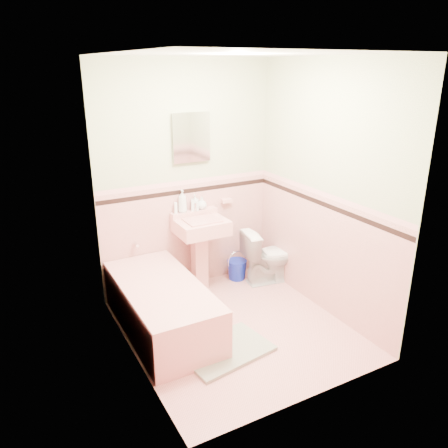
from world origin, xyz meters
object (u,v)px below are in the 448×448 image
bucket (237,270)px  soap_bottle_left (182,201)px  soap_bottle_mid (195,202)px  shoe (224,349)px  sink (202,256)px  bathtub (162,308)px  soap_bottle_right (202,203)px  toilet (270,256)px  medicine_cabinet (191,137)px

bucket → soap_bottle_left: bearing=169.7°
soap_bottle_mid → shoe: 1.69m
sink → bucket: bearing=7.7°
sink → shoe: size_ratio=6.23×
bucket → shoe: bearing=-124.3°
sink → soap_bottle_left: soap_bottle_left is taller
bathtub → soap_bottle_left: size_ratio=6.01×
soap_bottle_right → toilet: 1.01m
sink → shoe: bearing=-106.8°
soap_bottle_mid → soap_bottle_right: size_ratio=1.29×
soap_bottle_mid → soap_bottle_right: (0.08, 0.00, -0.02)m
bathtub → soap_bottle_mid: (0.69, 0.71, 0.77)m
bathtub → bucket: 1.32m
soap_bottle_left → soap_bottle_right: (0.23, 0.00, -0.06)m
soap_bottle_left → medicine_cabinet: bearing=12.5°
medicine_cabinet → soap_bottle_mid: bearing=-65.6°
soap_bottle_mid → shoe: bearing=-105.2°
medicine_cabinet → toilet: (0.80, -0.37, -1.38)m
soap_bottle_left → sink: bearing=-53.1°
soap_bottle_left → toilet: (0.93, -0.34, -0.71)m
bathtub → bucket: size_ratio=6.38×
medicine_cabinet → soap_bottle_left: medicine_cabinet is taller
shoe → medicine_cabinet: bearing=53.0°
bathtub → soap_bottle_right: bearing=42.4°
soap_bottle_mid → soap_bottle_left: bearing=180.0°
soap_bottle_right → bucket: 0.95m
bucket → toilet: bearing=-36.9°
toilet → bucket: toilet is taller
bathtub → soap_bottle_mid: size_ratio=8.36×
sink → soap_bottle_left: size_ratio=3.39×
soap_bottle_mid → sink: bearing=-94.3°
bathtub → soap_bottle_left: 1.20m
sink → soap_bottle_mid: (0.01, 0.18, 0.57)m
soap_bottle_left → soap_bottle_right: bearing=0.0°
soap_bottle_left → soap_bottle_right: size_ratio=1.80×
medicine_cabinet → shoe: bearing=-104.3°
sink → medicine_cabinet: medicine_cabinet is taller
medicine_cabinet → soap_bottle_left: 0.69m
bathtub → shoe: bathtub is taller
medicine_cabinet → toilet: size_ratio=0.78×
toilet → soap_bottle_right: bearing=72.0°
soap_bottle_mid → shoe: (-0.37, -1.35, -0.93)m
medicine_cabinet → soap_bottle_left: size_ratio=2.02×
soap_bottle_left → shoe: (-0.22, -1.35, -0.97)m
sink → medicine_cabinet: bearing=90.0°
toilet → bucket: size_ratio=2.74×
sink → shoe: (-0.35, -1.17, -0.36)m
bucket → sink: bearing=-172.3°
soap_bottle_mid → toilet: soap_bottle_mid is taller
medicine_cabinet → bathtub: bearing=-132.6°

